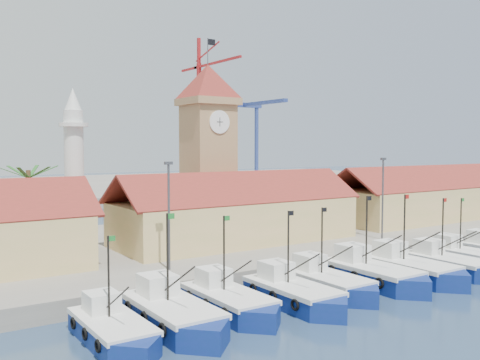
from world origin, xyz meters
TOP-DOWN VIEW (x-y plane):
  - ground at (0.00, 0.00)m, footprint 400.00×400.00m
  - quay at (0.00, 24.00)m, footprint 140.00×32.00m
  - terminal at (0.00, 110.00)m, footprint 240.00×80.00m
  - boat_0 at (-20.45, 2.26)m, footprint 3.26×8.94m
  - boat_1 at (-16.27, 2.60)m, footprint 3.79×10.38m
  - boat_2 at (-11.58, 3.19)m, footprint 3.50×9.59m
  - boat_3 at (-6.56, 2.12)m, footprint 3.56×9.76m
  - boat_4 at (-2.28, 3.11)m, footprint 3.50×9.59m
  - boat_5 at (2.69, 2.86)m, footprint 3.85×10.54m
  - boat_6 at (6.94, 2.32)m, footprint 3.83×10.48m
  - boat_7 at (11.72, 1.85)m, footprint 3.55×9.73m
  - boat_8 at (16.47, 3.19)m, footprint 3.37×9.23m
  - hall_center at (0.00, 20.00)m, footprint 27.04×10.13m
  - hall_right at (32.00, 20.00)m, footprint 31.20×10.13m
  - clock_tower at (0.00, 26.00)m, footprint 5.80×5.80m
  - minaret at (-15.00, 28.00)m, footprint 3.00×3.00m
  - palm_tree at (-20.00, 26.00)m, footprint 5.60×5.03m
  - lamp_posts at (0.50, 12.00)m, footprint 80.70×0.25m
  - crane_red_right at (43.42, 103.75)m, footprint 1.00×31.20m
  - gantry at (62.00, 106.65)m, footprint 13.00×22.00m

SIDE VIEW (x-z plane):
  - ground at x=0.00m, z-range 0.00..0.00m
  - boat_0 at x=-20.45m, z-range -2.68..4.08m
  - boat_8 at x=16.47m, z-range -2.77..4.21m
  - boat_4 at x=-2.28m, z-range -2.88..4.38m
  - quay at x=0.00m, z-range 0.00..1.50m
  - boat_2 at x=-11.58m, z-range -2.88..4.38m
  - boat_7 at x=11.72m, z-range -2.92..4.44m
  - boat_3 at x=-6.56m, z-range -2.93..4.46m
  - boat_1 at x=-16.27m, z-range -3.11..4.74m
  - boat_6 at x=6.94m, z-range -3.15..4.78m
  - boat_5 at x=2.69m, z-range -3.16..4.81m
  - terminal at x=0.00m, z-range 0.00..2.00m
  - hall_center at x=0.00m, z-range 0.18..7.79m
  - hall_right at x=32.00m, z-range 0.18..7.79m
  - palm_tree at x=-20.00m, z-range 2.05..10.44m
  - lamp_posts at x=0.50m, z-range 1.96..10.99m
  - minaret at x=-15.00m, z-range 1.58..17.88m
  - clock_tower at x=0.00m, z-range 0.61..23.31m
  - gantry at x=62.00m, z-range 8.44..31.64m
  - crane_red_right at x=43.42m, z-range 4.09..44.18m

